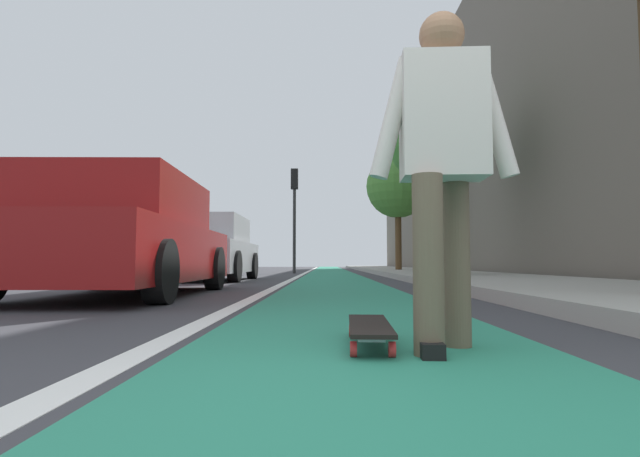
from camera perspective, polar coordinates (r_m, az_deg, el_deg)
ground_plane at (r=11.16m, az=1.75°, el=-5.98°), size 80.00×80.00×0.00m
bike_lane_paint at (r=25.16m, az=1.18°, el=-4.79°), size 56.00×1.81×0.00m
lane_stripe_white at (r=21.18m, az=-1.60°, el=-4.96°), size 52.00×0.16×0.01m
sidewalk_curb at (r=19.44m, az=10.59°, el=-4.80°), size 52.00×3.20×0.14m
building_facade at (r=24.32m, az=14.46°, el=7.50°), size 40.00×1.20×10.30m
skateboard at (r=2.61m, az=5.55°, el=-10.95°), size 0.85×0.23×0.11m
skater_person at (r=2.55m, az=13.55°, el=8.03°), size 0.45×0.72×1.64m
parked_car_near at (r=6.94m, az=-21.17°, el=-1.08°), size 4.54×2.08×1.49m
parked_car_mid at (r=12.26m, az=-12.42°, el=-2.32°), size 4.01×1.95×1.50m
traffic_light at (r=20.08m, az=-2.88°, el=3.12°), size 0.33×0.28×4.11m
street_tree_mid at (r=13.70m, az=13.20°, el=9.73°), size 2.65×2.65×4.96m
street_tree_far at (r=21.11m, az=8.69°, el=4.61°), size 2.57×2.57×4.81m
pedestrian_distant at (r=12.46m, az=13.35°, el=-1.48°), size 0.45×0.69×1.59m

